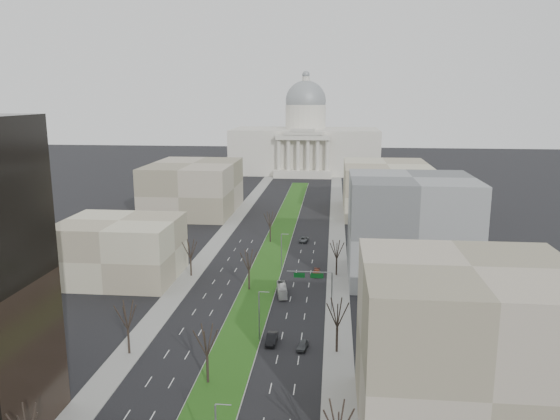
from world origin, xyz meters
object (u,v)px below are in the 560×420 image
Objects in this scene: car_grey_near at (303,345)px; box_van at (282,290)px; car_black at (272,339)px; car_red at (316,273)px; car_grey_far at (304,240)px.

car_grey_near is 25.87m from box_van.
car_black reaches higher than car_red.
car_black is 0.63× the size of box_van.
car_grey_far is (1.78, 67.20, -0.14)m from car_black.
car_red is 0.90× the size of car_grey_far.
car_grey_far is 43.86m from box_van.
car_black is at bearing 171.40° from car_grey_near.
car_grey_far is (-4.74, 30.28, 0.04)m from car_red.
car_red is at bearing 81.30° from car_black.
car_grey_far is at bearing 77.97° from box_van.
car_grey_near is 38.70m from car_red.
car_grey_near is 69.07m from car_grey_far.
car_black is at bearing -97.97° from box_van.
car_black is 1.13× the size of car_red.
box_van is at bearing 112.61° from car_grey_near.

